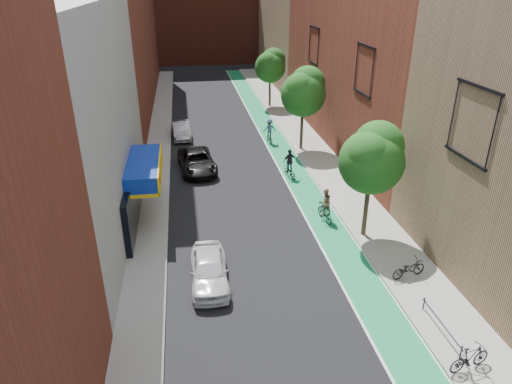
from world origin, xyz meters
name	(u,v)px	position (x,y,z in m)	size (l,w,h in m)	color
bike_lane	(277,143)	(4.00, 26.00, 0.01)	(2.00, 68.00, 0.01)	#15794A
sidewalk_left	(158,148)	(-6.00, 26.00, 0.07)	(2.00, 68.00, 0.15)	gray
sidewalk_right	(305,141)	(6.50, 26.00, 0.07)	(3.00, 68.00, 0.15)	gray
building_left_white	(43,123)	(-11.00, 14.00, 6.00)	(8.00, 20.00, 12.00)	silver
building_right_mid_red	(380,4)	(12.00, 26.00, 11.00)	(8.00, 28.00, 22.00)	maroon
building_right_far_tan	(303,11)	(12.00, 50.00, 9.00)	(8.00, 20.00, 18.00)	#8C6B4C
tree_near	(373,157)	(5.65, 10.02, 4.66)	(3.40, 3.36, 6.42)	#332619
tree_mid	(304,91)	(5.65, 24.02, 4.89)	(3.55, 3.53, 6.74)	#332619
tree_far	(271,65)	(5.65, 38.02, 4.50)	(3.30, 3.25, 6.21)	#332619
parked_car_white	(209,269)	(-3.00, 7.11, 0.72)	(1.70, 4.23, 1.44)	silver
parked_car_black	(197,161)	(-3.00, 20.88, 0.73)	(2.42, 5.26, 1.46)	black
parked_car_silver	(182,130)	(-4.03, 28.76, 0.71)	(1.49, 4.28, 1.41)	#999DA2
cyclist_lane_near	(325,207)	(4.02, 12.13, 0.83)	(0.88, 1.76, 1.98)	black
cyclist_lane_mid	(290,166)	(3.42, 18.63, 0.81)	(1.08, 1.68, 2.07)	black
cyclist_lane_far	(269,132)	(3.38, 26.24, 0.98)	(1.17, 1.50, 2.08)	black
parked_bike_mid	(470,358)	(5.80, 0.31, 0.67)	(0.49, 1.74, 1.04)	black
parked_bike_far	(409,268)	(6.21, 5.88, 0.62)	(0.62, 1.77, 0.93)	black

